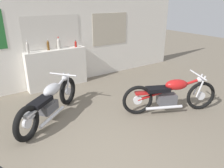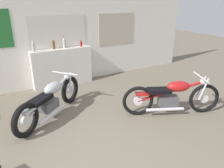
% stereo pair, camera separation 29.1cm
% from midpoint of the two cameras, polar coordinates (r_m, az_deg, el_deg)
% --- Properties ---
extents(wall_back, '(10.00, 0.07, 2.80)m').
position_cam_midpoint_polar(wall_back, '(5.94, -19.07, 11.79)').
color(wall_back, silver).
rests_on(wall_back, ground_plane).
extents(sill_counter, '(1.63, 0.28, 1.04)m').
position_cam_midpoint_polar(sill_counter, '(6.13, -11.50, 4.29)').
color(sill_counter, silver).
rests_on(sill_counter, ground_plane).
extents(bottle_leftmost, '(0.07, 0.07, 0.32)m').
position_cam_midpoint_polar(bottle_leftmost, '(5.77, -18.52, 9.31)').
color(bottle_leftmost, '#B7B2A8').
rests_on(bottle_leftmost, sill_counter).
extents(bottle_left_center, '(0.06, 0.06, 0.28)m').
position_cam_midpoint_polar(bottle_left_center, '(5.97, -13.62, 10.04)').
color(bottle_left_center, '#5B3814').
rests_on(bottle_left_center, sill_counter).
extents(bottle_center, '(0.09, 0.09, 0.31)m').
position_cam_midpoint_polar(bottle_center, '(6.04, -11.00, 10.51)').
color(bottle_center, '#B7B2A8').
rests_on(bottle_center, sill_counter).
extents(bottle_right_center, '(0.06, 0.06, 0.19)m').
position_cam_midpoint_polar(bottle_right_center, '(6.17, -6.70, 10.46)').
color(bottle_right_center, maroon).
rests_on(bottle_right_center, sill_counter).
extents(motorcycle_silver, '(1.69, 1.38, 0.78)m').
position_cam_midpoint_polar(motorcycle_silver, '(4.53, -13.95, -4.04)').
color(motorcycle_silver, black).
rests_on(motorcycle_silver, ground_plane).
extents(motorcycle_red, '(1.89, 1.01, 0.82)m').
position_cam_midpoint_polar(motorcycle_red, '(4.71, 17.06, -3.03)').
color(motorcycle_red, black).
rests_on(motorcycle_red, ground_plane).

